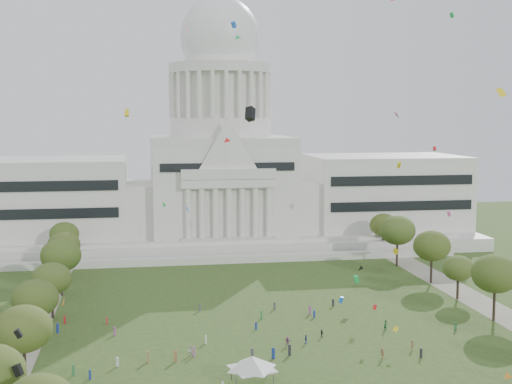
# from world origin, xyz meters

# --- Properties ---
(ground) EXTENTS (400.00, 400.00, 0.00)m
(ground) POSITION_xyz_m (0.00, 0.00, 0.00)
(ground) COLOR #33491C
(ground) RESTS_ON ground
(capitol) EXTENTS (160.00, 64.50, 91.30)m
(capitol) POSITION_xyz_m (0.00, 113.59, 22.30)
(capitol) COLOR silver
(capitol) RESTS_ON ground
(path_left) EXTENTS (8.00, 160.00, 0.04)m
(path_left) POSITION_xyz_m (-48.00, 30.00, 0.02)
(path_left) COLOR gray
(path_left) RESTS_ON ground
(path_right) EXTENTS (8.00, 160.00, 0.04)m
(path_right) POSITION_xyz_m (48.00, 30.00, 0.02)
(path_right) COLOR gray
(path_right) RESTS_ON ground
(row_tree_l_1) EXTENTS (8.86, 8.86, 12.59)m
(row_tree_l_1) POSITION_xyz_m (-44.07, -2.96, 8.95)
(row_tree_l_1) COLOR black
(row_tree_l_1) RESTS_ON ground
(row_tree_l_2) EXTENTS (8.42, 8.42, 11.97)m
(row_tree_l_2) POSITION_xyz_m (-45.04, 17.30, 8.51)
(row_tree_l_2) COLOR black
(row_tree_l_2) RESTS_ON ground
(row_tree_r_2) EXTENTS (9.55, 9.55, 13.58)m
(row_tree_r_2) POSITION_xyz_m (44.17, 17.44, 9.66)
(row_tree_r_2) COLOR black
(row_tree_r_2) RESTS_ON ground
(row_tree_l_3) EXTENTS (8.12, 8.12, 11.55)m
(row_tree_l_3) POSITION_xyz_m (-44.09, 33.92, 8.21)
(row_tree_l_3) COLOR black
(row_tree_l_3) RESTS_ON ground
(row_tree_r_3) EXTENTS (7.01, 7.01, 9.98)m
(row_tree_r_3) POSITION_xyz_m (44.40, 34.48, 7.08)
(row_tree_r_3) COLOR black
(row_tree_r_3) RESTS_ON ground
(row_tree_l_4) EXTENTS (9.29, 9.29, 13.21)m
(row_tree_l_4) POSITION_xyz_m (-44.08, 52.42, 9.39)
(row_tree_l_4) COLOR black
(row_tree_l_4) RESTS_ON ground
(row_tree_r_4) EXTENTS (9.19, 9.19, 13.06)m
(row_tree_r_4) POSITION_xyz_m (44.76, 50.04, 9.29)
(row_tree_r_4) COLOR black
(row_tree_r_4) RESTS_ON ground
(row_tree_l_5) EXTENTS (8.33, 8.33, 11.85)m
(row_tree_l_5) POSITION_xyz_m (-45.22, 71.01, 8.42)
(row_tree_l_5) COLOR black
(row_tree_l_5) RESTS_ON ground
(row_tree_r_5) EXTENTS (9.82, 9.82, 13.96)m
(row_tree_r_5) POSITION_xyz_m (43.49, 70.19, 9.93)
(row_tree_r_5) COLOR black
(row_tree_r_5) RESTS_ON ground
(row_tree_l_6) EXTENTS (8.19, 8.19, 11.64)m
(row_tree_l_6) POSITION_xyz_m (-46.87, 89.14, 8.27)
(row_tree_l_6) COLOR black
(row_tree_l_6) RESTS_ON ground
(row_tree_r_6) EXTENTS (8.42, 8.42, 11.97)m
(row_tree_r_6) POSITION_xyz_m (45.96, 88.13, 8.51)
(row_tree_r_6) COLOR black
(row_tree_r_6) RESTS_ON ground
(event_tent) EXTENTS (10.45, 10.45, 4.72)m
(event_tent) POSITION_xyz_m (-9.61, -8.59, 3.66)
(event_tent) COLOR #4C4C4C
(event_tent) RESTS_ON ground
(person_0) EXTENTS (0.90, 0.88, 1.56)m
(person_0) POSITION_xyz_m (33.70, 12.60, 0.78)
(person_0) COLOR #33723F
(person_0) RESTS_ON ground
(person_2) EXTENTS (1.13, 0.96, 1.98)m
(person_2) POSITION_xyz_m (20.42, 14.80, 0.99)
(person_2) COLOR #33723F
(person_2) RESTS_ON ground
(person_3) EXTENTS (0.94, 1.39, 1.98)m
(person_3) POSITION_xyz_m (14.22, -0.51, 0.99)
(person_3) COLOR olive
(person_3) RESTS_ON ground
(person_4) EXTENTS (0.53, 0.97, 1.65)m
(person_4) POSITION_xyz_m (3.25, 9.49, 0.82)
(person_4) COLOR navy
(person_4) RESTS_ON ground
(person_5) EXTENTS (1.53, 1.53, 1.67)m
(person_5) POSITION_xyz_m (-0.29, 8.81, 0.84)
(person_5) COLOR #994C8C
(person_5) RESTS_ON ground
(person_8) EXTENTS (0.87, 0.55, 1.78)m
(person_8) POSITION_xyz_m (-18.00, 6.63, 0.89)
(person_8) COLOR silver
(person_8) RESTS_ON ground
(person_9) EXTENTS (1.28, 1.12, 1.77)m
(person_9) POSITION_xyz_m (21.13, 3.08, 0.88)
(person_9) COLOR olive
(person_9) RESTS_ON ground
(person_10) EXTENTS (0.74, 1.01, 1.54)m
(person_10) POSITION_xyz_m (7.06, 12.56, 0.77)
(person_10) COLOR #26262B
(person_10) RESTS_ON ground
(distant_crowd) EXTENTS (63.48, 36.97, 1.95)m
(distant_crowd) POSITION_xyz_m (-14.46, 13.89, 0.87)
(distant_crowd) COLOR #33723F
(distant_crowd) RESTS_ON ground
(kite_swarm) EXTENTS (90.89, 103.02, 57.86)m
(kite_swarm) POSITION_xyz_m (4.37, 4.52, 31.01)
(kite_swarm) COLOR red
(kite_swarm) RESTS_ON ground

